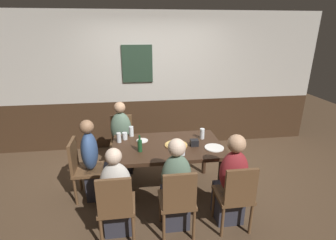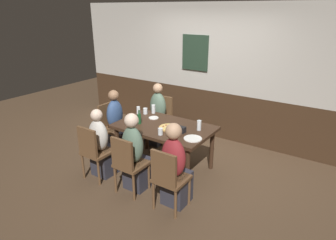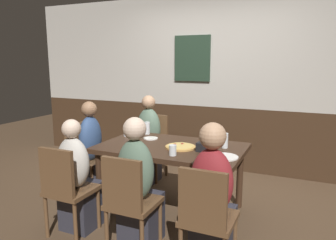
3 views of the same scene
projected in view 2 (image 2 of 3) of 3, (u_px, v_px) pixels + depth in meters
ground_plane at (164, 167)px, 4.91m from camera, size 12.00×12.00×0.00m
wall_back at (212, 73)px, 5.73m from camera, size 6.40×0.13×2.60m
dining_table at (164, 131)px, 4.68m from camera, size 1.53×0.94×0.74m
chair_left_far at (162, 116)px, 5.77m from camera, size 0.40×0.40×0.88m
chair_left_near at (94, 150)px, 4.40m from camera, size 0.40×0.40×0.88m
chair_head_west at (111, 125)px, 5.35m from camera, size 0.40×0.40×0.88m
chair_right_near at (168, 177)px, 3.70m from camera, size 0.40×0.40×0.88m
chair_mid_near at (128, 162)px, 4.05m from camera, size 0.40×0.40×0.88m
person_left_far at (157, 119)px, 5.65m from camera, size 0.34×0.37×1.18m
person_left_near at (102, 148)px, 4.54m from camera, size 0.34×0.37×1.11m
person_head_west at (118, 127)px, 5.27m from camera, size 0.37×0.34×1.16m
person_right_near at (175, 171)px, 3.82m from camera, size 0.34×0.37×1.18m
person_mid_near at (135, 157)px, 4.17m from camera, size 0.34×0.37×1.17m
pizza at (169, 127)px, 4.55m from camera, size 0.32×0.32×0.03m
beer_glass_half at (199, 126)px, 4.46m from camera, size 0.07×0.07×0.16m
pint_glass_amber at (160, 132)px, 4.30m from camera, size 0.07×0.07×0.10m
pint_glass_pale at (145, 111)px, 5.16m from camera, size 0.07×0.07×0.11m
tumbler_water at (138, 111)px, 5.12m from camera, size 0.06×0.06×0.14m
beer_glass_tall at (153, 110)px, 5.19m from camera, size 0.07×0.07×0.15m
beer_bottle_green at (139, 118)px, 4.70m from camera, size 0.06×0.06×0.23m
plate_white_large at (193, 139)px, 4.18m from camera, size 0.26×0.26×0.01m
plate_white_small at (154, 118)px, 4.97m from camera, size 0.17×0.17×0.01m
condiment_caddy at (182, 130)px, 4.38m from camera, size 0.11×0.09×0.09m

